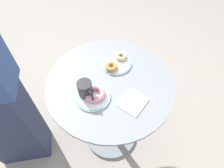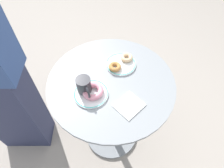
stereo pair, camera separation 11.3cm
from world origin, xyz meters
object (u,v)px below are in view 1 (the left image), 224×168
donut_pink_frosted (95,94)px  donut_old_fashioned (111,67)px  plate_right (116,63)px  paper_napkin (133,102)px  donut_glazed (121,56)px  cafe_table (111,105)px  coffee_mug (85,90)px  plate_left (93,96)px

donut_pink_frosted → donut_old_fashioned: bearing=6.4°
plate_right → paper_napkin: size_ratio=1.35×
donut_pink_frosted → donut_old_fashioned: donut_pink_frosted is taller
donut_glazed → donut_old_fashioned: same height
donut_pink_frosted → cafe_table: bearing=-8.7°
donut_pink_frosted → paper_napkin: 0.21m
coffee_mug → donut_old_fashioned: bearing=-5.4°
donut_old_fashioned → coffee_mug: 0.24m
donut_glazed → paper_napkin: bearing=-139.8°
donut_old_fashioned → coffee_mug: coffee_mug is taller
cafe_table → donut_old_fashioned: 0.31m
coffee_mug → donut_glazed: bearing=-5.0°
plate_right → donut_pink_frosted: (-0.27, -0.02, 0.02)m
donut_pink_frosted → paper_napkin: bearing=-70.7°
cafe_table → plate_right: (0.14, 0.04, 0.27)m
paper_napkin → donut_pink_frosted: bearing=109.3°
donut_glazed → donut_pink_frosted: bearing=-177.0°
plate_left → donut_glazed: 0.34m
coffee_mug → donut_pink_frosted: bearing=-69.4°
cafe_table → donut_old_fashioned: (0.09, 0.04, 0.29)m
cafe_table → donut_glazed: donut_glazed is taller
plate_left → coffee_mug: coffee_mug is taller
donut_glazed → donut_old_fashioned: size_ratio=1.00×
paper_napkin → coffee_mug: size_ratio=1.14×
donut_glazed → coffee_mug: coffee_mug is taller
plate_left → donut_old_fashioned: 0.23m
donut_old_fashioned → paper_napkin: size_ratio=0.55×
paper_napkin → coffee_mug: bearing=109.5°
plate_right → donut_pink_frosted: donut_pink_frosted is taller
donut_old_fashioned → donut_pink_frosted: bearing=-173.6°
cafe_table → coffee_mug: bearing=155.7°
paper_napkin → donut_old_fashioned: bearing=56.3°
plate_left → donut_glazed: bearing=1.6°
donut_pink_frosted → donut_glazed: (0.32, 0.02, -0.00)m
plate_left → donut_pink_frosted: 0.03m
donut_glazed → paper_napkin: size_ratio=0.55×
plate_right → coffee_mug: bearing=174.6°
cafe_table → donut_pink_frosted: 0.32m
cafe_table → donut_pink_frosted: bearing=171.3°
donut_glazed → plate_left: bearing=-178.4°
donut_glazed → plate_right: bearing=177.4°
plate_left → donut_glazed: donut_glazed is taller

